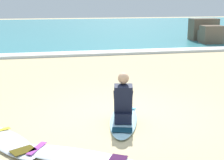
{
  "coord_description": "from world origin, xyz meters",
  "views": [
    {
      "loc": [
        -1.59,
        -6.19,
        2.32
      ],
      "look_at": [
        -0.02,
        0.97,
        0.55
      ],
      "focal_mm": 52.82,
      "sensor_mm": 36.0,
      "label": 1
    }
  ],
  "objects_px": {
    "surfer_seated": "(123,102)",
    "surfboard_spare_near": "(8,141)",
    "surfboard_spare_far": "(73,156)",
    "surfboard_main": "(124,119)"
  },
  "relations": [
    {
      "from": "surfboard_spare_far",
      "to": "surfboard_main",
      "type": "bearing_deg",
      "value": 50.15
    },
    {
      "from": "surfboard_main",
      "to": "surfer_seated",
      "type": "xyz_separation_m",
      "value": [
        -0.05,
        -0.14,
        0.4
      ]
    },
    {
      "from": "surfboard_spare_near",
      "to": "surfer_seated",
      "type": "bearing_deg",
      "value": 12.8
    },
    {
      "from": "surfboard_spare_near",
      "to": "surfboard_spare_far",
      "type": "height_order",
      "value": "same"
    },
    {
      "from": "surfer_seated",
      "to": "surfboard_spare_near",
      "type": "height_order",
      "value": "surfer_seated"
    },
    {
      "from": "surfer_seated",
      "to": "surfboard_spare_far",
      "type": "height_order",
      "value": "surfer_seated"
    },
    {
      "from": "surfboard_main",
      "to": "surfboard_spare_near",
      "type": "bearing_deg",
      "value": -163.94
    },
    {
      "from": "surfboard_main",
      "to": "surfboard_spare_far",
      "type": "relative_size",
      "value": 0.97
    },
    {
      "from": "surfboard_main",
      "to": "surfer_seated",
      "type": "relative_size",
      "value": 2.21
    },
    {
      "from": "surfboard_spare_near",
      "to": "surfboard_spare_far",
      "type": "distance_m",
      "value": 1.25
    }
  ]
}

